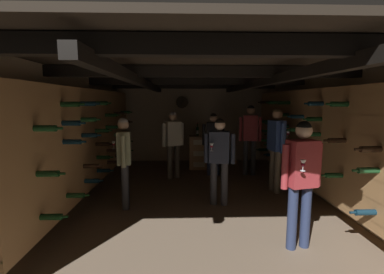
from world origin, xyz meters
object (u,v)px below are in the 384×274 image
person_guest_mid_right (276,141)px  person_guest_mid_left (124,155)px  person_guest_rear_center (213,139)px  person_guest_far_left (173,139)px  display_bottle (197,131)px  person_guest_near_right (301,173)px  person_guest_far_right (250,133)px  wine_crate_stack (199,152)px  person_host_center (219,154)px

person_guest_mid_right → person_guest_mid_left: bearing=-165.8°
person_guest_mid_left → person_guest_rear_center: bearing=48.4°
person_guest_mid_right → person_guest_far_left: person_guest_mid_right is taller
display_bottle → person_guest_near_right: 4.17m
person_guest_rear_center → person_guest_mid_left: size_ratio=0.99×
display_bottle → person_guest_far_right: size_ratio=0.20×
person_guest_near_right → wine_crate_stack: bearing=104.2°
display_bottle → person_host_center: bearing=-84.7°
wine_crate_stack → person_guest_far_right: 1.51m
person_guest_rear_center → person_guest_far_left: bearing=-167.5°
display_bottle → person_guest_far_left: 1.11m
person_host_center → person_guest_mid_right: (1.23, 0.66, 0.11)m
person_guest_near_right → person_guest_far_left: bearing=118.2°
person_host_center → person_guest_mid_left: size_ratio=0.99×
person_guest_near_right → person_guest_far_right: size_ratio=0.93×
display_bottle → person_guest_mid_right: size_ratio=0.21×
person_guest_far_left → person_guest_mid_left: size_ratio=1.02×
display_bottle → person_host_center: person_host_center is taller
wine_crate_stack → person_guest_near_right: size_ratio=0.56×
person_guest_far_right → person_guest_mid_left: 3.29m
wine_crate_stack → display_bottle: 0.59m
display_bottle → person_host_center: 2.61m
person_guest_far_left → person_guest_rear_center: size_ratio=1.03×
display_bottle → person_guest_mid_right: 2.43m
person_guest_mid_right → person_guest_rear_center: size_ratio=1.10×
person_guest_mid_right → wine_crate_stack: bearing=127.1°
wine_crate_stack → person_host_center: bearing=-85.4°
wine_crate_stack → person_guest_far_left: 1.20m
person_guest_near_right → person_guest_mid_left: bearing=150.5°
person_host_center → person_guest_near_right: 1.65m
person_guest_mid_left → person_guest_mid_right: bearing=14.2°
person_host_center → person_guest_mid_right: person_guest_mid_right is taller
wine_crate_stack → person_guest_near_right: 4.15m
wine_crate_stack → person_guest_near_right: person_guest_near_right is taller
person_guest_far_right → person_guest_mid_right: bearing=-80.2°
person_host_center → person_guest_mid_left: bearing=-177.9°
person_host_center → person_guest_far_right: person_guest_far_right is taller
wine_crate_stack → person_guest_far_right: bearing=-28.5°
person_host_center → display_bottle: bearing=95.3°
person_guest_far_left → person_guest_far_right: (1.88, 0.21, 0.11)m
wine_crate_stack → person_guest_far_right: person_guest_far_right is taller
person_guest_rear_center → person_guest_far_right: person_guest_far_right is taller
person_guest_far_right → person_guest_mid_left: size_ratio=1.11×
wine_crate_stack → display_bottle: (-0.04, 0.05, 0.59)m
person_guest_rear_center → person_guest_far_right: bearing=-0.5°
person_host_center → person_guest_rear_center: (0.11, 1.90, 0.00)m
person_host_center → person_guest_far_right: (1.01, 1.89, 0.14)m
person_guest_mid_left → person_guest_far_left: bearing=66.3°
wine_crate_stack → person_guest_mid_left: size_ratio=0.58×
wine_crate_stack → display_bottle: display_bottle is taller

